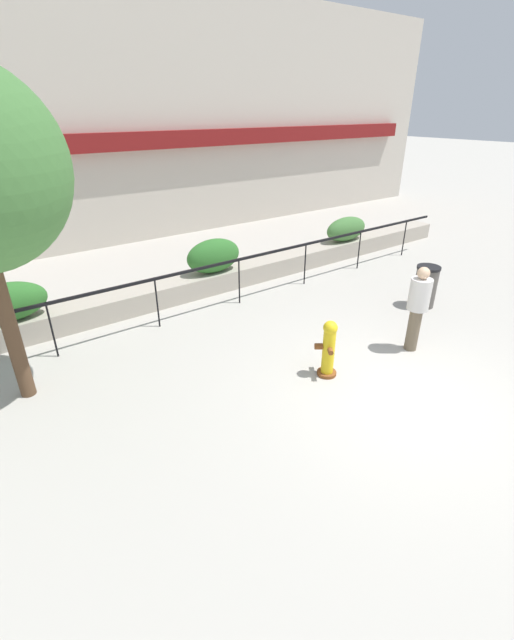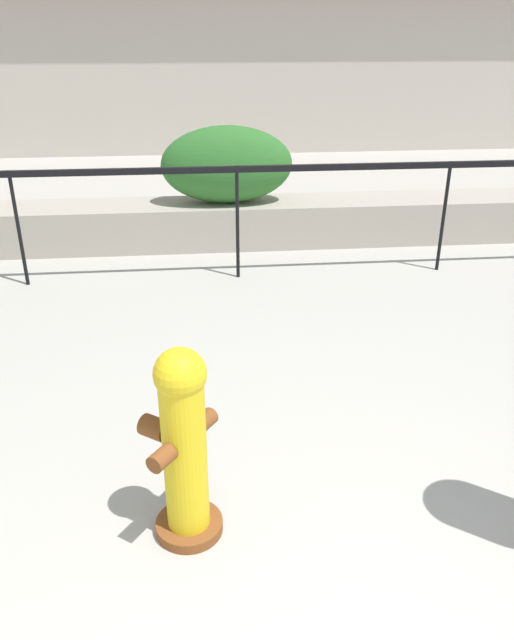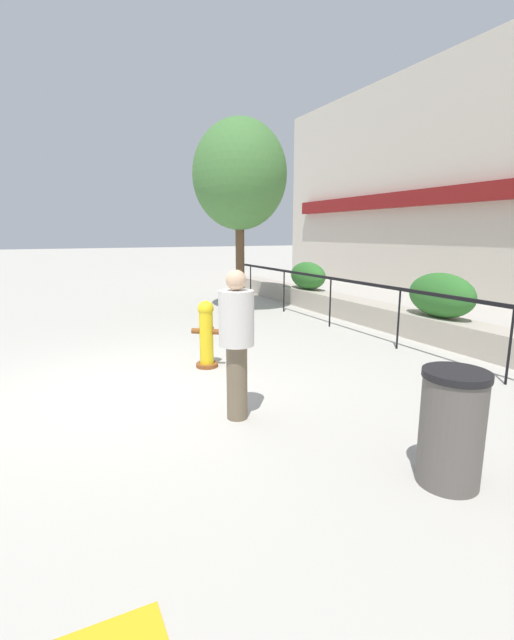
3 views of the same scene
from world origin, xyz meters
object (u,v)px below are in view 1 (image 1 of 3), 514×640
object	(u,v)px
hedge_bush_1	(214,256)
trash_bin	(425,286)
hedge_bush_0	(6,302)
pedestrian	(418,304)
fire_hydrant	(328,348)
hedge_bush_2	(346,229)

from	to	relation	value
hedge_bush_1	trash_bin	size ratio (longest dim) A/B	1.49
hedge_bush_0	pedestrian	world-z (taller)	pedestrian
pedestrian	fire_hydrant	bearing A→B (deg)	170.47
hedge_bush_1	pedestrian	xyz separation A→B (m)	(1.54, -4.99, 0.05)
hedge_bush_0	pedestrian	distance (m)	8.06
hedge_bush_2	trash_bin	size ratio (longest dim) A/B	1.58
trash_bin	hedge_bush_0	bearing A→B (deg)	154.99
hedge_bush_2	fire_hydrant	xyz separation A→B (m)	(-5.39, -4.66, -0.32)
fire_hydrant	pedestrian	world-z (taller)	pedestrian
hedge_bush_2	hedge_bush_0	bearing A→B (deg)	180.00
hedge_bush_1	pedestrian	bearing A→B (deg)	-72.90
hedge_bush_1	hedge_bush_2	bearing A→B (deg)	0.00
hedge_bush_1	trash_bin	xyz separation A→B (m)	(3.55, -3.89, -0.43)
hedge_bush_0	hedge_bush_2	distance (m)	9.70
pedestrian	trash_bin	bearing A→B (deg)	28.83
pedestrian	trash_bin	size ratio (longest dim) A/B	1.71
fire_hydrant	pedestrian	xyz separation A→B (m)	(2.01, -0.34, 0.44)
fire_hydrant	trash_bin	world-z (taller)	fire_hydrant
hedge_bush_0	fire_hydrant	world-z (taller)	hedge_bush_0
hedge_bush_2	fire_hydrant	size ratio (longest dim) A/B	1.48
hedge_bush_1	trash_bin	world-z (taller)	hedge_bush_1
hedge_bush_0	trash_bin	distance (m)	9.20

